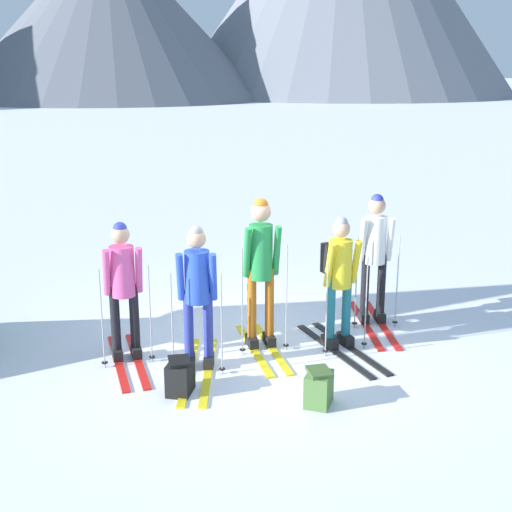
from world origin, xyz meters
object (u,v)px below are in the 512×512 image
skier_in_yellow (339,276)px  backpack_on_snow_front (180,376)px  skier_in_blue (198,293)px  backpack_on_snow_beside (319,388)px  skier_in_pink (123,284)px  skier_in_green (261,263)px  skier_in_white (375,251)px

skier_in_yellow → backpack_on_snow_front: skier_in_yellow is taller
skier_in_blue → skier_in_yellow: (1.73, 0.24, 0.01)m
backpack_on_snow_beside → backpack_on_snow_front: bearing=157.1°
skier_in_pink → skier_in_blue: skier_in_blue is taller
skier_in_green → skier_in_yellow: size_ratio=1.04×
skier_in_pink → skier_in_white: skier_in_white is taller
skier_in_pink → backpack_on_snow_front: 1.36m
skier_in_white → backpack_on_snow_front: (-2.74, -1.50, -0.80)m
skier_in_green → skier_in_white: size_ratio=1.02×
skier_in_white → backpack_on_snow_beside: size_ratio=4.52×
skier_in_white → skier_in_pink: bearing=-171.7°
skier_in_pink → skier_in_blue: 0.91m
skier_in_yellow → skier_in_white: (0.73, 0.69, 0.08)m
backpack_on_snow_front → skier_in_yellow: bearing=22.0°
skier_in_white → skier_in_green: bearing=-163.9°
skier_in_yellow → backpack_on_snow_beside: 1.69m
backpack_on_snow_front → backpack_on_snow_beside: (1.34, -0.56, 0.00)m
backpack_on_snow_front → backpack_on_snow_beside: 1.45m
skier_in_blue → backpack_on_snow_front: bearing=-116.0°
skier_in_white → backpack_on_snow_front: skier_in_white is taller
skier_in_pink → backpack_on_snow_beside: bearing=-40.6°
skier_in_white → backpack_on_snow_front: 3.23m
skier_in_white → backpack_on_snow_beside: (-1.41, -2.06, -0.80)m
skier_in_blue → backpack_on_snow_front: skier_in_blue is taller
skier_in_yellow → backpack_on_snow_beside: size_ratio=4.44×
skier_in_green → backpack_on_snow_beside: size_ratio=4.63×
skier_in_yellow → backpack_on_snow_front: size_ratio=4.55×
skier_in_blue → backpack_on_snow_front: 0.95m
skier_in_blue → skier_in_yellow: skier_in_blue is taller
skier_in_pink → backpack_on_snow_front: skier_in_pink is taller
skier_in_blue → skier_in_yellow: 1.75m
skier_in_green → skier_in_yellow: skier_in_green is taller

